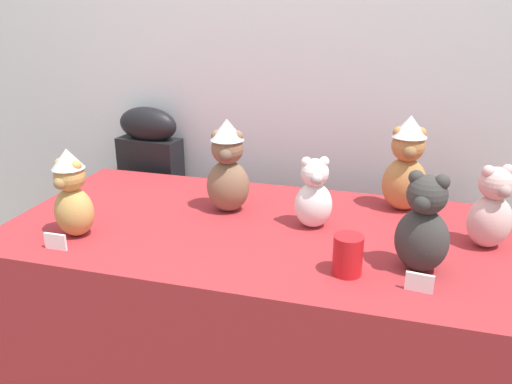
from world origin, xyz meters
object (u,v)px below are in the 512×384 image
teddy_bear_mocha (228,167)px  instrument_case (155,214)px  teddy_bear_honey (72,194)px  teddy_bear_blush (492,209)px  teddy_bear_caramel (406,165)px  teddy_bear_charcoal (423,226)px  display_table (256,326)px  teddy_bear_snow (314,195)px  party_cup_red (348,255)px

teddy_bear_mocha → instrument_case: bearing=129.0°
instrument_case → teddy_bear_honey: size_ratio=3.66×
teddy_bear_blush → teddy_bear_honey: bearing=167.3°
teddy_bear_caramel → teddy_bear_mocha: (-0.58, -0.18, -0.00)m
instrument_case → teddy_bear_honey: bearing=-74.4°
teddy_bear_honey → teddy_bear_charcoal: (1.02, 0.06, -0.01)m
teddy_bear_caramel → teddy_bear_mocha: bearing=-170.0°
display_table → teddy_bear_mocha: (-0.13, 0.11, 0.54)m
teddy_bear_mocha → teddy_bear_blush: bearing=-14.8°
teddy_bear_caramel → teddy_bear_charcoal: teddy_bear_caramel is taller
teddy_bear_snow → teddy_bear_charcoal: teddy_bear_charcoal is taller
teddy_bear_caramel → instrument_case: bearing=160.1°
party_cup_red → teddy_bear_mocha: bearing=143.6°
teddy_bear_charcoal → teddy_bear_caramel: bearing=112.4°
instrument_case → teddy_bear_mocha: size_ratio=3.15×
display_table → teddy_bear_mocha: teddy_bear_mocha is taller
display_table → instrument_case: (-0.64, 0.53, 0.13)m
instrument_case → teddy_bear_honey: (0.12, -0.75, 0.39)m
teddy_bear_honey → teddy_bear_snow: bearing=28.2°
teddy_bear_honey → teddy_bear_snow: teddy_bear_honey is taller
display_table → teddy_bear_caramel: bearing=32.2°
teddy_bear_honey → teddy_bear_snow: (0.70, 0.26, -0.03)m
teddy_bear_mocha → teddy_bear_snow: bearing=-21.1°
teddy_bear_snow → teddy_bear_honey: bearing=-177.8°
display_table → teddy_bear_honey: bearing=-158.0°
display_table → teddy_bear_caramel: 0.76m
teddy_bear_charcoal → party_cup_red: 0.21m
teddy_bear_caramel → teddy_bear_mocha: 0.61m
instrument_case → teddy_bear_blush: (1.34, -0.48, 0.37)m
instrument_case → teddy_bear_snow: size_ratio=4.34×
teddy_bear_honey → display_table: bearing=29.5°
teddy_bear_caramel → teddy_bear_blush: bearing=-50.1°
teddy_bear_caramel → teddy_bear_honey: 1.09m
instrument_case → teddy_bear_caramel: (1.09, -0.25, 0.42)m
teddy_bear_honey → teddy_bear_charcoal: same height
teddy_bear_snow → party_cup_red: bearing=-81.5°
teddy_bear_caramel → party_cup_red: size_ratio=3.03×
teddy_bear_mocha → teddy_bear_caramel: bearing=5.9°
teddy_bear_mocha → teddy_bear_charcoal: size_ratio=1.16×
instrument_case → teddy_bear_snow: bearing=-24.1°
teddy_bear_blush → teddy_bear_charcoal: 0.28m
teddy_bear_snow → teddy_bear_mocha: 0.31m
instrument_case → party_cup_red: size_ratio=9.28×
instrument_case → teddy_bear_mocha: teddy_bear_mocha is taller
teddy_bear_blush → teddy_bear_caramel: size_ratio=0.76×
display_table → teddy_bear_mocha: bearing=140.8°
teddy_bear_honey → teddy_bear_snow: 0.75m
display_table → teddy_bear_caramel: (0.45, 0.28, 0.55)m
instrument_case → teddy_bear_mocha: bearing=-33.5°
teddy_bear_blush → teddy_bear_honey: 1.25m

